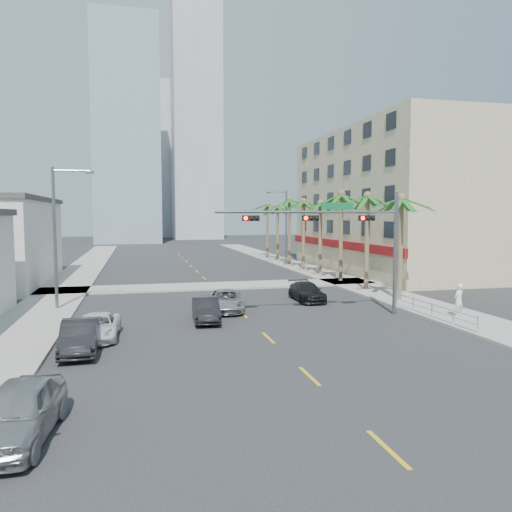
{
  "coord_description": "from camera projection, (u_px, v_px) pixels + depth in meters",
  "views": [
    {
      "loc": [
        -6.17,
        -19.26,
        6.01
      ],
      "look_at": [
        0.96,
        10.62,
        3.5
      ],
      "focal_mm": 35.0,
      "sensor_mm": 36.0,
      "label": 1
    }
  ],
  "objects": [
    {
      "name": "ground",
      "position": [
        293.0,
        361.0,
        20.59
      ],
      "size": [
        260.0,
        260.0,
        0.0
      ],
      "primitive_type": "plane",
      "color": "#262628",
      "rests_on": "ground"
    },
    {
      "name": "sidewalk_right",
      "position": [
        356.0,
        285.0,
        42.75
      ],
      "size": [
        4.0,
        120.0,
        0.15
      ],
      "primitive_type": "cube",
      "color": "gray",
      "rests_on": "ground"
    },
    {
      "name": "sidewalk_left",
      "position": [
        58.0,
        295.0,
        37.2
      ],
      "size": [
        4.0,
        120.0,
        0.15
      ],
      "primitive_type": "cube",
      "color": "gray",
      "rests_on": "ground"
    },
    {
      "name": "sidewalk_cross",
      "position": [
        214.0,
        286.0,
        41.91
      ],
      "size": [
        80.0,
        4.0,
        0.15
      ],
      "primitive_type": "cube",
      "color": "gray",
      "rests_on": "ground"
    },
    {
      "name": "building_right",
      "position": [
        403.0,
        202.0,
        54.15
      ],
      "size": [
        15.25,
        28.0,
        15.0
      ],
      "color": "tan",
      "rests_on": "ground"
    },
    {
      "name": "tower_far_left",
      "position": [
        127.0,
        133.0,
        108.89
      ],
      "size": [
        14.0,
        14.0,
        48.0
      ],
      "primitive_type": "cube",
      "color": "#99B2C6",
      "rests_on": "ground"
    },
    {
      "name": "tower_far_right",
      "position": [
        196.0,
        121.0,
        126.88
      ],
      "size": [
        12.0,
        12.0,
        60.0
      ],
      "primitive_type": "cube",
      "color": "#ADADB2",
      "rests_on": "ground"
    },
    {
      "name": "tower_far_center",
      "position": [
        148.0,
        162.0,
        139.38
      ],
      "size": [
        16.0,
        16.0,
        42.0
      ],
      "primitive_type": "cube",
      "color": "#ADADB2",
      "rests_on": "ground"
    },
    {
      "name": "traffic_signal_mast",
      "position": [
        347.0,
        232.0,
        29.23
      ],
      "size": [
        11.12,
        0.54,
        7.2
      ],
      "color": "slate",
      "rests_on": "ground"
    },
    {
      "name": "palm_tree_0",
      "position": [
        401.0,
        200.0,
        34.33
      ],
      "size": [
        4.8,
        4.8,
        7.8
      ],
      "color": "brown",
      "rests_on": "ground"
    },
    {
      "name": "palm_tree_1",
      "position": [
        368.0,
        197.0,
        39.34
      ],
      "size": [
        4.8,
        4.8,
        8.16
      ],
      "color": "brown",
      "rests_on": "ground"
    },
    {
      "name": "palm_tree_2",
      "position": [
        342.0,
        195.0,
        44.36
      ],
      "size": [
        4.8,
        4.8,
        8.52
      ],
      "color": "brown",
      "rests_on": "ground"
    },
    {
      "name": "palm_tree_3",
      "position": [
        321.0,
        205.0,
        49.46
      ],
      "size": [
        4.8,
        4.8,
        7.8
      ],
      "color": "brown",
      "rests_on": "ground"
    },
    {
      "name": "palm_tree_4",
      "position": [
        304.0,
        202.0,
        54.47
      ],
      "size": [
        4.8,
        4.8,
        8.16
      ],
      "color": "brown",
      "rests_on": "ground"
    },
    {
      "name": "palm_tree_5",
      "position": [
        290.0,
        201.0,
        59.48
      ],
      "size": [
        4.8,
        4.8,
        8.52
      ],
      "color": "brown",
      "rests_on": "ground"
    },
    {
      "name": "palm_tree_6",
      "position": [
        278.0,
        207.0,
        64.58
      ],
      "size": [
        4.8,
        4.8,
        7.8
      ],
      "color": "brown",
      "rests_on": "ground"
    },
    {
      "name": "palm_tree_7",
      "position": [
        267.0,
        205.0,
        69.59
      ],
      "size": [
        4.8,
        4.8,
        8.16
      ],
      "color": "brown",
      "rests_on": "ground"
    },
    {
      "name": "streetlight_left",
      "position": [
        58.0,
        231.0,
        31.21
      ],
      "size": [
        2.55,
        0.25,
        9.0
      ],
      "color": "slate",
      "rests_on": "ground"
    },
    {
      "name": "streetlight_right",
      "position": [
        285.0,
        223.0,
        59.56
      ],
      "size": [
        2.55,
        0.25,
        9.0
      ],
      "color": "slate",
      "rests_on": "ground"
    },
    {
      "name": "guardrail",
      "position": [
        432.0,
        308.0,
        28.74
      ],
      "size": [
        0.08,
        8.08,
        1.0
      ],
      "color": "silver",
      "rests_on": "ground"
    },
    {
      "name": "car_parked_near",
      "position": [
        18.0,
        412.0,
        13.29
      ],
      "size": [
        2.25,
        4.7,
        1.55
      ],
      "primitive_type": "imported",
      "rotation": [
        0.0,
        0.0,
        -0.09
      ],
      "color": "#A4A4A8",
      "rests_on": "ground"
    },
    {
      "name": "car_parked_mid",
      "position": [
        79.0,
        337.0,
        21.81
      ],
      "size": [
        1.65,
        4.36,
        1.42
      ],
      "primitive_type": "imported",
      "rotation": [
        0.0,
        0.0,
        0.04
      ],
      "color": "black",
      "rests_on": "ground"
    },
    {
      "name": "car_parked_far",
      "position": [
        97.0,
        327.0,
        24.23
      ],
      "size": [
        2.18,
        4.41,
        1.2
      ],
      "primitive_type": "imported",
      "rotation": [
        0.0,
        0.0,
        -0.04
      ],
      "color": "white",
      "rests_on": "ground"
    },
    {
      "name": "car_lane_left",
      "position": [
        206.0,
        310.0,
        28.27
      ],
      "size": [
        1.63,
        4.11,
        1.33
      ],
      "primitive_type": "imported",
      "rotation": [
        0.0,
        0.0,
        -0.06
      ],
      "color": "black",
      "rests_on": "ground"
    },
    {
      "name": "car_lane_center",
      "position": [
        226.0,
        301.0,
        31.36
      ],
      "size": [
        2.68,
        4.91,
        1.3
      ],
      "primitive_type": "imported",
      "rotation": [
        0.0,
        0.0,
        -0.11
      ],
      "color": "#ADADB1",
      "rests_on": "ground"
    },
    {
      "name": "car_lane_right",
      "position": [
        307.0,
        292.0,
        35.12
      ],
      "size": [
        1.9,
        4.46,
        1.28
      ],
      "primitive_type": "imported",
      "rotation": [
        0.0,
        0.0,
        -0.02
      ],
      "color": "black",
      "rests_on": "ground"
    },
    {
      "name": "pedestrian",
      "position": [
        459.0,
        300.0,
        28.82
      ],
      "size": [
        0.83,
        0.71,
        1.94
      ],
      "primitive_type": "imported",
      "rotation": [
        0.0,
        0.0,
        3.55
      ],
      "color": "white",
      "rests_on": "sidewalk_right"
    }
  ]
}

